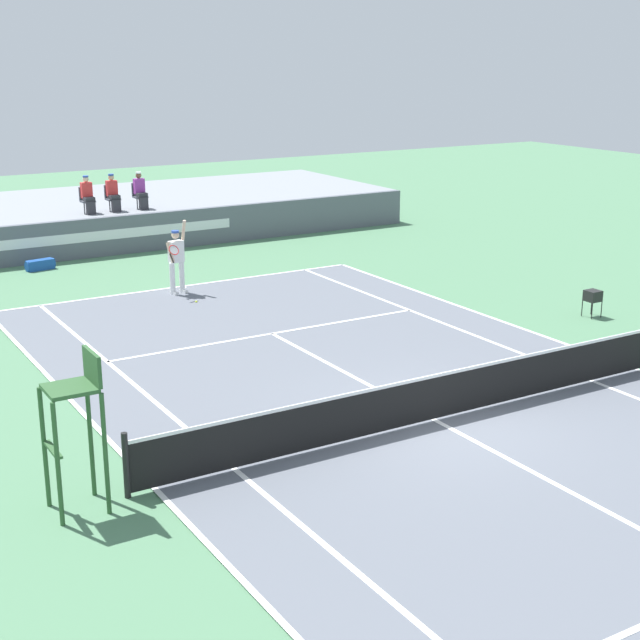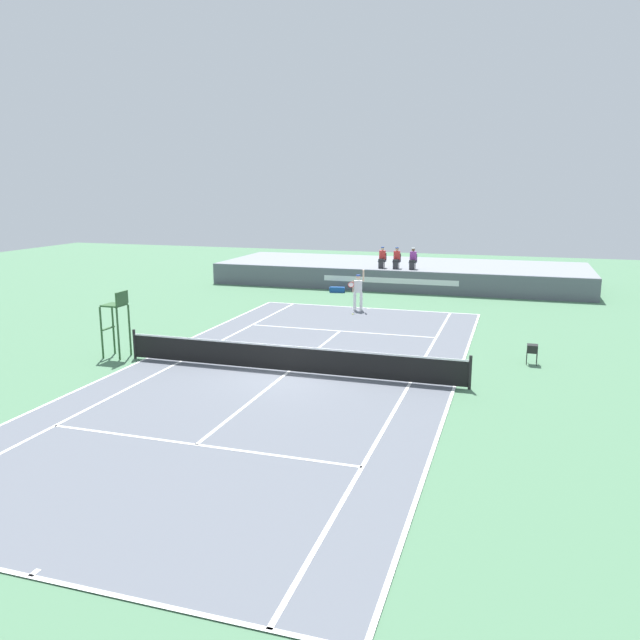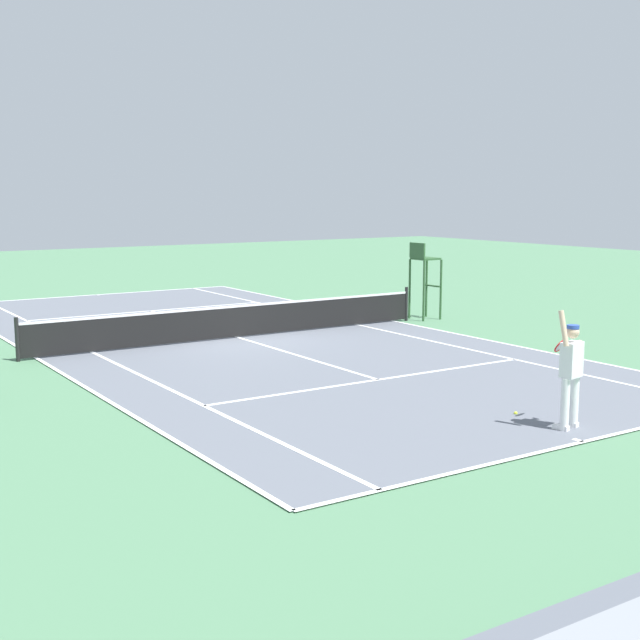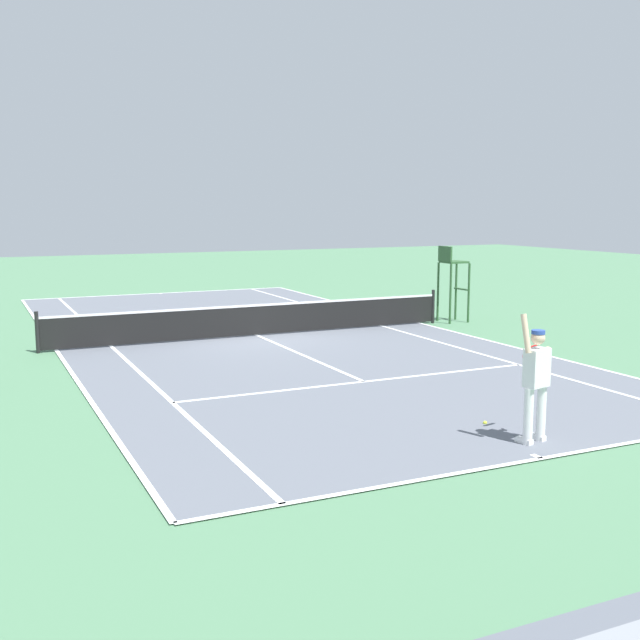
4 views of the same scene
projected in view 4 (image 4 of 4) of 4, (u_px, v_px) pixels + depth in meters
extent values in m
plane|color=#4C7A56|center=(258.00, 336.00, 21.91)|extent=(80.00, 80.00, 0.00)
cube|color=slate|center=(258.00, 336.00, 21.90)|extent=(10.98, 23.78, 0.02)
cube|color=white|center=(541.00, 458.00, 11.25)|extent=(10.98, 0.10, 0.01)
cube|color=white|center=(160.00, 293.00, 32.55)|extent=(10.98, 0.10, 0.01)
cube|color=white|center=(421.00, 323.00, 24.20)|extent=(0.10, 23.78, 0.01)
cube|color=white|center=(57.00, 351.00, 19.60)|extent=(0.10, 23.78, 0.01)
cube|color=white|center=(383.00, 326.00, 23.63)|extent=(0.10, 23.78, 0.01)
cube|color=white|center=(112.00, 347.00, 20.18)|extent=(0.10, 23.78, 0.01)
cube|color=white|center=(364.00, 382.00, 16.17)|extent=(8.22, 0.10, 0.01)
cube|color=white|center=(196.00, 309.00, 27.64)|extent=(8.22, 0.10, 0.01)
cube|color=white|center=(258.00, 336.00, 21.90)|extent=(0.10, 12.80, 0.01)
cube|color=white|center=(537.00, 456.00, 11.34)|extent=(0.10, 0.20, 0.01)
cube|color=white|center=(161.00, 293.00, 32.46)|extent=(0.10, 0.20, 0.01)
cylinder|color=black|center=(433.00, 307.00, 24.32)|extent=(0.10, 0.10, 1.07)
cylinder|color=black|center=(37.00, 332.00, 19.34)|extent=(0.10, 0.10, 1.07)
cube|color=black|center=(258.00, 320.00, 21.84)|extent=(11.78, 0.02, 0.84)
cube|color=white|center=(258.00, 305.00, 21.77)|extent=(11.78, 0.03, 0.06)
cylinder|color=white|center=(528.00, 417.00, 11.87)|extent=(0.15, 0.15, 0.92)
cylinder|color=white|center=(541.00, 414.00, 12.06)|extent=(0.15, 0.15, 0.92)
cube|color=white|center=(524.00, 441.00, 11.98)|extent=(0.18, 0.30, 0.10)
cube|color=white|center=(537.00, 438.00, 12.17)|extent=(0.18, 0.30, 0.10)
cube|color=white|center=(537.00, 368.00, 11.85)|extent=(0.44, 0.32, 0.60)
sphere|color=beige|center=(538.00, 338.00, 11.78)|extent=(0.22, 0.22, 0.22)
cylinder|color=#2D4CA8|center=(538.00, 332.00, 11.77)|extent=(0.21, 0.21, 0.06)
cylinder|color=beige|center=(526.00, 333.00, 11.64)|extent=(0.13, 0.23, 0.61)
cylinder|color=beige|center=(542.00, 363.00, 12.08)|extent=(0.16, 0.34, 0.56)
cylinder|color=black|center=(537.00, 370.00, 12.22)|extent=(0.08, 0.19, 0.25)
torus|color=red|center=(530.00, 352.00, 12.34)|extent=(0.34, 0.25, 0.26)
cylinder|color=silver|center=(530.00, 352.00, 12.34)|extent=(0.30, 0.21, 0.22)
sphere|color=#D1E533|center=(485.00, 423.00, 13.06)|extent=(0.07, 0.07, 0.07)
cylinder|color=#2D562D|center=(456.00, 291.00, 25.04)|extent=(0.07, 0.07, 1.90)
cylinder|color=#2D562D|center=(469.00, 293.00, 24.41)|extent=(0.07, 0.07, 1.90)
cylinder|color=#2D562D|center=(438.00, 292.00, 24.74)|extent=(0.07, 0.07, 1.90)
cylinder|color=#2D562D|center=(450.00, 294.00, 24.12)|extent=(0.07, 0.07, 1.90)
cube|color=#2D562D|center=(454.00, 262.00, 24.43)|extent=(0.70, 0.70, 0.06)
cube|color=#2D562D|center=(445.00, 254.00, 24.24)|extent=(0.06, 0.70, 0.48)
cube|color=#2D562D|center=(461.00, 289.00, 24.69)|extent=(0.10, 0.70, 0.04)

